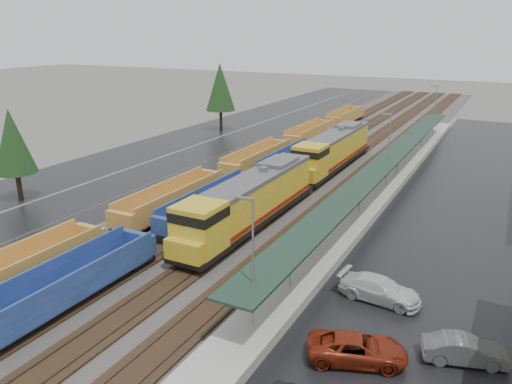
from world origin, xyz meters
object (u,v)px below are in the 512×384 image
well_string_blue (62,290)px  parked_car_east_c (380,289)px  parked_car_east_b (357,349)px  parked_car_east_e (465,350)px  locomotive_lead (248,202)px  locomotive_trail (333,150)px  well_string_yellow (173,201)px

well_string_blue → parked_car_east_c: (16.69, 9.74, -0.46)m
parked_car_east_b → parked_car_east_e: bearing=-83.6°
locomotive_lead → parked_car_east_c: bearing=-26.8°
locomotive_trail → well_string_yellow: bearing=-111.2°
parked_car_east_b → parked_car_east_c: bearing=-15.5°
well_string_blue → parked_car_east_e: size_ratio=20.20×
locomotive_lead → parked_car_east_e: bearing=-30.2°
locomotive_lead → parked_car_east_b: (13.20, -12.90, -1.77)m
parked_car_east_b → well_string_yellow: bearing=38.1°
well_string_yellow → parked_car_east_b: well_string_yellow is taller
well_string_yellow → parked_car_east_b: 24.99m
well_string_yellow → parked_car_east_b: bearing=-32.0°
well_string_yellow → well_string_blue: well_string_yellow is taller
locomotive_trail → parked_car_east_e: 36.34m
parked_car_east_e → locomotive_lead: bearing=43.0°
locomotive_trail → parked_car_east_b: 36.42m
locomotive_lead → well_string_blue: size_ratio=0.24×
locomotive_trail → parked_car_east_e: bearing=-60.2°
parked_car_east_b → parked_car_east_e: 5.40m
locomotive_lead → well_string_yellow: locomotive_lead is taller
parked_car_east_c → parked_car_east_e: bearing=-122.2°
parked_car_east_b → locomotive_lead: bearing=25.7°
locomotive_lead → parked_car_east_e: locomotive_lead is taller
locomotive_lead → locomotive_trail: same height
locomotive_lead → well_string_yellow: size_ratio=0.18×
well_string_yellow → parked_car_east_c: size_ratio=22.83×
locomotive_lead → locomotive_trail: (0.00, 21.00, 0.00)m
well_string_blue → parked_car_east_e: (22.03, 5.64, -0.51)m
locomotive_trail → well_string_yellow: 22.20m
parked_car_east_e → well_string_yellow: bearing=50.6°
locomotive_lead → well_string_blue: bearing=-103.9°
parked_car_east_b → parked_car_east_e: size_ratio=1.20×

